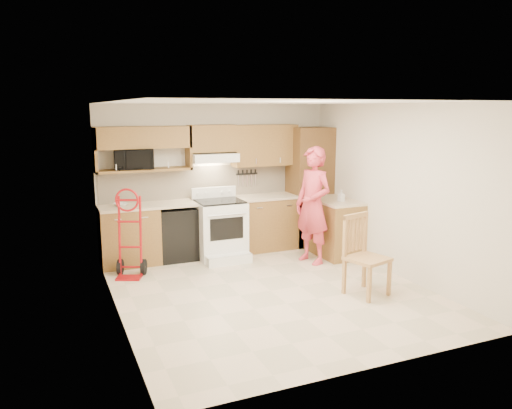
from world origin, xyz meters
TOP-DOWN VIEW (x-y plane):
  - floor at (0.00, 0.00)m, footprint 4.00×4.50m
  - ceiling at (0.00, 0.00)m, footprint 4.00×4.50m
  - wall_back at (0.00, 2.26)m, footprint 4.00×0.02m
  - wall_front at (0.00, -2.26)m, footprint 4.00×0.02m
  - wall_left at (-2.01, 0.00)m, footprint 0.02×4.50m
  - wall_right at (2.01, 0.00)m, footprint 0.02×4.50m
  - backsplash at (0.00, 2.23)m, footprint 3.92×0.03m
  - lower_cab_left at (-1.55, 1.95)m, footprint 0.90×0.60m
  - dishwasher at (-0.80, 1.95)m, footprint 0.60×0.60m
  - lower_cab_right at (0.83, 1.95)m, footprint 1.14×0.60m
  - countertop_left at (-1.25, 1.95)m, footprint 1.50×0.63m
  - countertop_right at (0.83, 1.95)m, footprint 1.14×0.63m
  - cab_return_right at (1.70, 1.15)m, footprint 0.60×1.00m
  - countertop_return at (1.70, 1.15)m, footprint 0.63×1.00m
  - pantry_tall at (1.65, 1.95)m, footprint 0.70×0.60m
  - upper_cab_left at (-1.25, 2.08)m, footprint 1.50×0.33m
  - upper_shelf_mw at (-1.25, 2.08)m, footprint 1.50×0.33m
  - upper_cab_center at (-0.12, 2.08)m, footprint 0.76×0.33m
  - upper_cab_right at (0.83, 2.08)m, footprint 1.14×0.33m
  - range_hood at (-0.12, 2.02)m, footprint 0.76×0.46m
  - knife_strip at (0.55, 2.21)m, footprint 0.40×0.05m
  - microwave at (-1.41, 2.08)m, footprint 0.61×0.43m
  - range at (-0.11, 1.68)m, footprint 0.77×1.01m
  - person at (1.15, 0.92)m, footprint 0.61×0.77m
  - hand_truck at (-1.65, 1.32)m, footprint 0.59×0.57m
  - dining_chair at (1.11, -0.62)m, footprint 0.60×0.63m
  - soap_bottle at (1.70, 0.97)m, footprint 0.09×0.09m
  - bowl at (-1.65, 1.95)m, footprint 0.26×0.26m

SIDE VIEW (x-z plane):
  - floor at x=0.00m, z-range -0.02..0.00m
  - dishwasher at x=-0.80m, z-range 0.00..0.85m
  - lower_cab_left at x=-1.55m, z-range 0.00..0.90m
  - lower_cab_right at x=0.83m, z-range 0.00..0.90m
  - cab_return_right at x=1.70m, z-range 0.00..0.90m
  - dining_chair at x=1.11m, z-range 0.00..1.06m
  - range at x=-0.11m, z-range 0.00..1.13m
  - hand_truck at x=-1.65m, z-range 0.00..1.18m
  - countertop_left at x=-1.25m, z-range 0.90..0.94m
  - countertop_right at x=0.83m, z-range 0.90..0.94m
  - countertop_return at x=1.70m, z-range 0.90..0.94m
  - person at x=1.15m, z-range 0.00..1.85m
  - bowl at x=-1.65m, z-range 0.94..0.99m
  - soap_bottle at x=1.70m, z-range 0.94..1.13m
  - pantry_tall at x=1.65m, z-range 0.00..2.10m
  - backsplash at x=0.00m, z-range 0.92..1.48m
  - knife_strip at x=0.55m, z-range 1.09..1.39m
  - wall_back at x=0.00m, z-range 0.00..2.50m
  - wall_front at x=0.00m, z-range 0.00..2.50m
  - wall_left at x=-2.01m, z-range 0.00..2.50m
  - wall_right at x=2.01m, z-range 0.00..2.50m
  - upper_shelf_mw at x=-1.25m, z-range 1.45..1.49m
  - range_hood at x=-0.12m, z-range 1.56..1.70m
  - microwave at x=-1.41m, z-range 1.49..1.81m
  - upper_cab_right at x=0.83m, z-range 1.45..2.15m
  - upper_cab_center at x=-0.12m, z-range 1.72..2.16m
  - upper_cab_left at x=-1.25m, z-range 1.81..2.15m
  - ceiling at x=0.00m, z-range 2.50..2.52m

